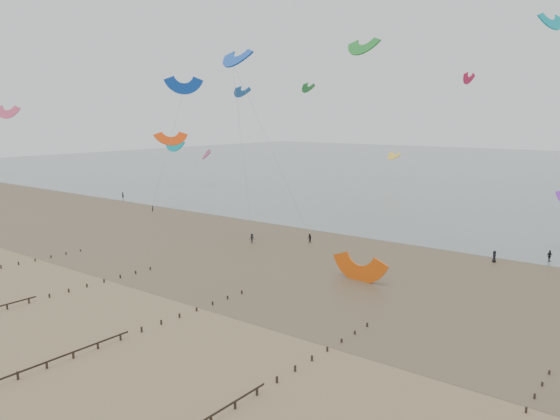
% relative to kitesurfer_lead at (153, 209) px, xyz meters
% --- Properties ---
extents(ground, '(500.00, 500.00, 0.00)m').
position_rel_kitesurfer_lead_xyz_m(ground, '(52.64, -44.20, -0.76)').
color(ground, brown).
rests_on(ground, ground).
extents(sea_and_shore, '(500.00, 665.00, 0.03)m').
position_rel_kitesurfer_lead_xyz_m(sea_and_shore, '(48.56, -9.80, -0.75)').
color(sea_and_shore, '#475654').
rests_on(sea_and_shore, ground).
extents(kitesurfer_lead, '(0.65, 0.64, 1.52)m').
position_rel_kitesurfer_lead_xyz_m(kitesurfer_lead, '(0.00, 0.00, 0.00)').
color(kitesurfer_lead, black).
rests_on(kitesurfer_lead, ground).
extents(kitesurfers, '(146.92, 20.47, 1.85)m').
position_rel_kitesurfer_lead_xyz_m(kitesurfers, '(70.11, 2.28, 0.10)').
color(kitesurfers, black).
rests_on(kitesurfers, ground).
extents(grounded_kite, '(7.98, 6.53, 4.08)m').
position_rel_kitesurfer_lead_xyz_m(grounded_kite, '(65.66, -18.15, -0.76)').
color(grounded_kite, '#DB500D').
rests_on(grounded_kite, ground).
extents(kites_airborne, '(240.62, 122.78, 38.28)m').
position_rel_kitesurfer_lead_xyz_m(kites_airborne, '(51.49, 42.09, 19.69)').
color(kites_airborne, blue).
rests_on(kites_airborne, ground).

